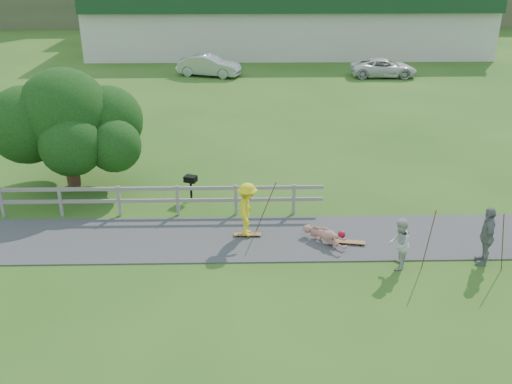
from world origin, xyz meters
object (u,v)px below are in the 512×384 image
spectator_b (487,236)px  bbq (191,188)px  car_white (384,68)px  skater_rider (247,212)px  car_silver (209,66)px  skater_fallen (325,235)px  spectator_a (399,244)px  tree (69,143)px

spectator_b → bbq: (-8.96, 4.70, -0.44)m
spectator_b → car_white: 25.09m
car_white → bbq: size_ratio=4.88×
skater_rider → spectator_b: 7.14m
car_silver → bbq: car_silver is taller
skater_fallen → spectator_a: size_ratio=1.01×
skater_fallen → car_silver: size_ratio=0.36×
spectator_b → car_silver: 27.12m
spectator_a → bbq: 8.05m
skater_rider → bbq: skater_rider is taller
skater_fallen → car_silver: bearing=56.6°
bbq → spectator_b: bearing=-6.6°
skater_rider → bbq: 3.61m
spectator_a → car_silver: size_ratio=0.35×
bbq → car_white: bearing=81.1°
bbq → spectator_a: bearing=-16.6°
tree → spectator_b: bearing=-24.0°
car_white → bbq: 23.37m
skater_rider → car_silver: 23.82m
skater_rider → skater_fallen: size_ratio=1.12×
skater_fallen → spectator_a: bearing=-82.4°
skater_rider → spectator_a: skater_rider is taller
car_silver → tree: tree is taller
skater_rider → car_silver: size_ratio=0.40×
skater_rider → spectator_b: spectator_b is taller
car_white → skater_rider: bearing=159.4°
spectator_a → spectator_b: (2.59, 0.22, 0.12)m
car_silver → skater_rider: bearing=-156.9°
skater_fallen → car_silver: 24.67m
skater_rider → tree: (-6.68, 4.30, 0.89)m
spectator_a → car_white: spectator_a is taller
skater_rider → skater_fallen: (2.41, -0.49, -0.59)m
car_white → bbq: bearing=152.0°
skater_rider → car_silver: skater_rider is taller
car_white → tree: tree is taller
skater_fallen → spectator_b: 4.73m
spectator_b → tree: size_ratio=0.33×
skater_fallen → spectator_b: (4.52, -1.26, 0.61)m
spectator_a → car_white: size_ratio=0.34×
car_white → tree: bearing=141.2°
skater_rider → spectator_b: size_ratio=0.98×
skater_fallen → car_white: (7.24, 23.68, 0.34)m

